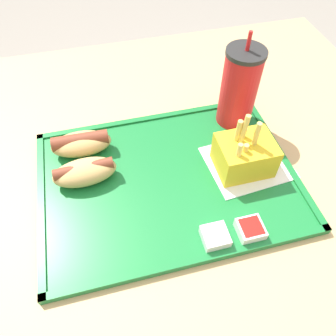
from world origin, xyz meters
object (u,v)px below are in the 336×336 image
Objects in this scene: fries_carton at (244,155)px; sauce_cup_mayo at (215,236)px; hot_dog_near at (85,172)px; soda_cup at (239,88)px; sauce_cup_ketchup at (250,229)px; hot_dog_far at (81,143)px.

sauce_cup_mayo is (-0.10, -0.13, -0.02)m from fries_carton.
hot_dog_near is at bearing 137.42° from sauce_cup_mayo.
fries_carton reaches higher than sauce_cup_mayo.
sauce_cup_ketchup is (-0.07, -0.26, -0.07)m from soda_cup.
sauce_cup_mayo and sauce_cup_ketchup have the same top height.
hot_dog_near is (0.00, -0.07, -0.00)m from hot_dog_far.
soda_cup reaches higher than hot_dog_far.
soda_cup reaches higher than sauce_cup_mayo.
soda_cup is at bearing 14.90° from hot_dog_near.
hot_dog_far is 2.83× the size of sauce_cup_ketchup.
sauce_cup_mayo is at bearing -127.16° from fries_carton.
hot_dog_far is at bearing 158.32° from fries_carton.
sauce_cup_ketchup is (0.24, -0.17, -0.01)m from hot_dog_near.
hot_dog_near is at bearing -165.10° from soda_cup.
fries_carton reaches higher than hot_dog_far.
soda_cup is 0.33m from hot_dog_near.
hot_dog_far is at bearing 135.21° from sauce_cup_ketchup.
soda_cup is 0.27m from sauce_cup_ketchup.
hot_dog_far is (-0.31, -0.01, -0.06)m from soda_cup.
hot_dog_far is 2.83× the size of sauce_cup_mayo.
soda_cup is at bearing 2.49° from hot_dog_far.
hot_dog_near is at bearing 171.50° from fries_carton.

